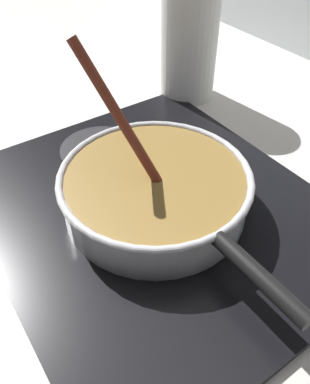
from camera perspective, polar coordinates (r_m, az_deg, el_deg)
ground at (r=0.64m, az=-14.30°, el=-4.87°), size 2.40×1.60×0.04m
hob_plate at (r=0.61m, az=0.00°, el=-2.54°), size 0.56×0.48×0.01m
burner_ring at (r=0.61m, az=0.00°, el=-1.87°), size 0.20×0.20×0.01m
spare_burner at (r=0.72m, az=-8.03°, el=6.16°), size 0.14×0.14×0.01m
cooking_pan at (r=0.58m, az=0.05°, el=0.31°), size 0.42×0.28×0.25m
paper_towel_roll at (r=0.87m, az=4.99°, el=21.41°), size 0.12×0.12×0.26m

